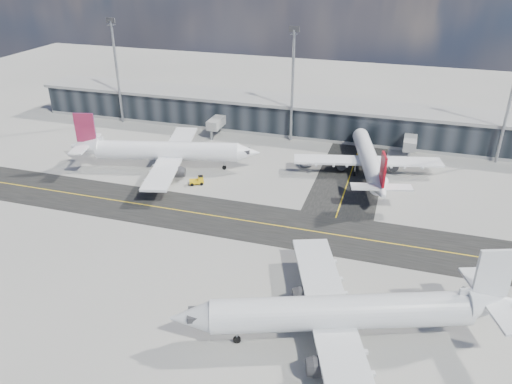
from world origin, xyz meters
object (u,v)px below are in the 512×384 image
at_px(airliner_af, 164,151).
at_px(service_van, 306,161).
at_px(baggage_tug, 198,180).
at_px(airliner_near, 346,313).
at_px(airliner_redtail, 369,160).

bearing_deg(airliner_af, service_van, 97.89).
distance_m(airliner_af, service_van, 32.76).
height_order(airliner_af, baggage_tug, airliner_af).
relative_size(airliner_near, baggage_tug, 12.89).
bearing_deg(airliner_redtail, airliner_near, -100.99).
xyz_separation_m(airliner_redtail, airliner_near, (2.45, -53.10, 0.58)).
xyz_separation_m(airliner_redtail, service_van, (-14.61, 2.32, -3.01)).
bearing_deg(airliner_near, airliner_redtail, -17.59).
xyz_separation_m(airliner_af, airliner_redtail, (44.87, 9.75, -0.44)).
bearing_deg(baggage_tug, airliner_near, 17.41).
height_order(airliner_near, baggage_tug, airliner_near).
relative_size(airliner_near, service_van, 7.73).
xyz_separation_m(airliner_near, baggage_tug, (-36.79, 37.54, -3.42)).
relative_size(airliner_af, baggage_tug, 12.77).
height_order(baggage_tug, service_van, baggage_tug).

